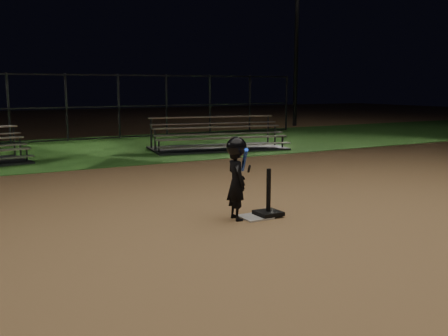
{
  "coord_description": "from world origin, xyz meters",
  "views": [
    {
      "loc": [
        -4.25,
        -6.63,
        2.04
      ],
      "look_at": [
        0.0,
        1.0,
        0.65
      ],
      "focal_mm": 41.4,
      "sensor_mm": 36.0,
      "label": 1
    }
  ],
  "objects_px": {
    "child_batter": "(236,176)",
    "light_pole_right": "(297,28)",
    "home_plate": "(255,217)",
    "batting_tee": "(268,207)",
    "bleacher_right": "(218,143)"
  },
  "relations": [
    {
      "from": "home_plate",
      "to": "batting_tee",
      "type": "relative_size",
      "value": 0.61
    },
    {
      "from": "bleacher_right",
      "to": "light_pole_right",
      "type": "distance_m",
      "value": 11.83
    },
    {
      "from": "child_batter",
      "to": "light_pole_right",
      "type": "distance_m",
      "value": 19.79
    },
    {
      "from": "child_batter",
      "to": "batting_tee",
      "type": "bearing_deg",
      "value": -93.43
    },
    {
      "from": "batting_tee",
      "to": "child_batter",
      "type": "xyz_separation_m",
      "value": [
        -0.54,
        0.08,
        0.52
      ]
    },
    {
      "from": "batting_tee",
      "to": "light_pole_right",
      "type": "height_order",
      "value": "light_pole_right"
    },
    {
      "from": "batting_tee",
      "to": "bleacher_right",
      "type": "xyz_separation_m",
      "value": [
        3.44,
        8.04,
        0.06
      ]
    },
    {
      "from": "batting_tee",
      "to": "child_batter",
      "type": "relative_size",
      "value": 0.58
    },
    {
      "from": "home_plate",
      "to": "bleacher_right",
      "type": "bearing_deg",
      "value": 65.38
    },
    {
      "from": "home_plate",
      "to": "light_pole_right",
      "type": "relative_size",
      "value": 0.05
    },
    {
      "from": "home_plate",
      "to": "bleacher_right",
      "type": "xyz_separation_m",
      "value": [
        3.67,
        8.01,
        0.2
      ]
    },
    {
      "from": "home_plate",
      "to": "bleacher_right",
      "type": "distance_m",
      "value": 8.81
    },
    {
      "from": "batting_tee",
      "to": "bleacher_right",
      "type": "bearing_deg",
      "value": 66.82
    },
    {
      "from": "bleacher_right",
      "to": "light_pole_right",
      "type": "xyz_separation_m",
      "value": [
        8.33,
        6.94,
        4.73
      ]
    },
    {
      "from": "child_batter",
      "to": "bleacher_right",
      "type": "bearing_deg",
      "value": -21.37
    }
  ]
}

